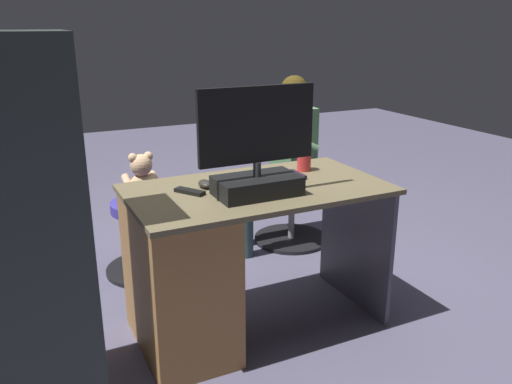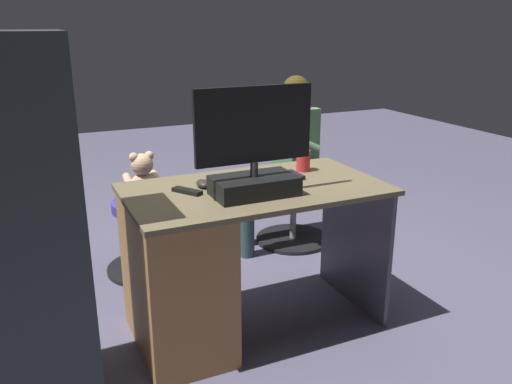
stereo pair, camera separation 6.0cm
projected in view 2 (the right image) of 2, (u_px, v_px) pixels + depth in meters
The scene contains 12 objects.
ground_plane at pixel (226, 288), 3.10m from camera, with size 10.00×10.00×0.00m, color #545067.
desk at pixel (194, 265), 2.49m from camera, with size 1.22×0.69×0.74m.
monitor at pixel (254, 161), 2.35m from camera, with size 0.55×0.22×0.49m.
keyboard at pixel (261, 179), 2.59m from camera, with size 0.42×0.14×0.02m, color black.
computer_mouse at pixel (203, 184), 2.50m from camera, with size 0.06×0.10×0.04m, color #292622.
cup at pixel (303, 161), 2.76m from camera, with size 0.07×0.07×0.11m, color red.
tv_remote at pixel (187, 191), 2.42m from camera, with size 0.04×0.15×0.02m, color black.
office_chair_teddy at pixel (147, 232), 3.26m from camera, with size 0.52×0.52×0.46m.
teddy_bear at pixel (143, 179), 3.16m from camera, with size 0.21×0.21×0.30m.
visitor_chair at pixel (293, 208), 3.69m from camera, with size 0.52×0.52×0.46m.
person at pixel (283, 148), 3.52m from camera, with size 0.56×0.48×1.16m.
equipment_rack at pixel (23, 229), 2.03m from camera, with size 0.44×0.36×1.46m, color #272F2D.
Camera 2 is at (1.00, 2.59, 1.50)m, focal length 37.14 mm.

